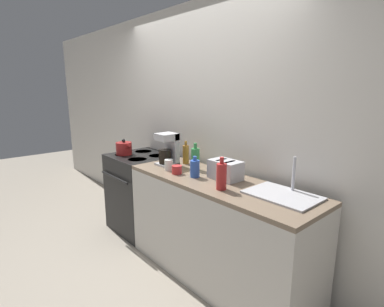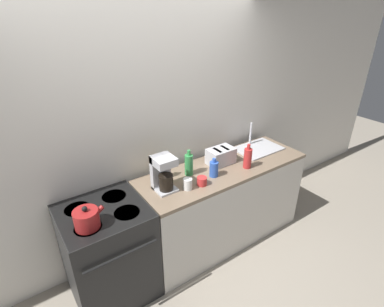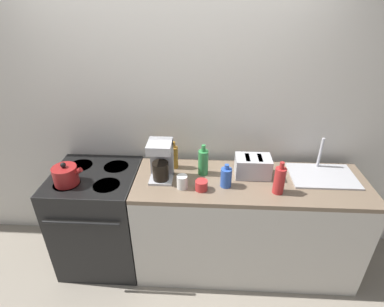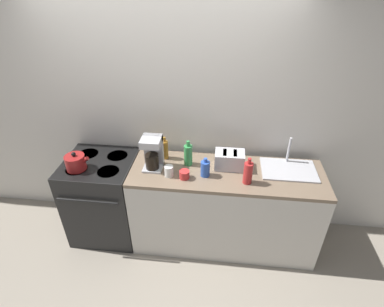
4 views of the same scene
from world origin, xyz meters
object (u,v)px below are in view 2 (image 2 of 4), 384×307
kettle (87,219)px  bottle_amber (163,169)px  bottle_blue (214,169)px  bottle_red (248,158)px  toaster (221,156)px  bottle_green (189,164)px  cup_red (202,181)px  stove (109,252)px  cup_white (188,184)px  coffee_maker (163,172)px

kettle → bottle_amber: bearing=19.1°
bottle_blue → bottle_red: bottle_red is taller
toaster → bottle_green: bottle_green is taller
cup_red → bottle_amber: bearing=127.6°
stove → cup_red: (0.90, -0.16, 0.50)m
bottle_green → cup_white: size_ratio=2.50×
stove → coffee_maker: bearing=-1.2°
bottle_red → coffee_maker: bearing=170.5°
bottle_green → bottle_red: bottle_green is taller
coffee_maker → bottle_blue: (0.51, -0.09, -0.09)m
bottle_amber → cup_white: (0.09, -0.29, -0.05)m
stove → cup_red: 1.04m
bottle_green → bottle_blue: bearing=-42.7°
bottle_green → bottle_red: (0.57, -0.23, -0.00)m
coffee_maker → bottle_amber: bearing=62.5°
bottle_red → kettle: bearing=178.9°
bottle_red → cup_white: size_ratio=2.48×
toaster → coffee_maker: (-0.73, -0.08, 0.09)m
coffee_maker → bottle_red: (0.90, -0.15, -0.06)m
stove → bottle_red: (1.48, -0.16, 0.57)m
bottle_green → bottle_red: 0.61m
bottle_green → cup_white: (-0.16, -0.21, -0.06)m
stove → bottle_green: (0.91, 0.07, 0.57)m
toaster → bottle_amber: 0.65m
kettle → cup_red: 1.05m
coffee_maker → cup_white: size_ratio=3.14×
kettle → bottle_blue: 1.24m
bottle_amber → kettle: bearing=-160.9°
bottle_green → bottle_blue: size_ratio=1.38×
toaster → bottle_red: bottle_red is taller
kettle → bottle_blue: bearing=1.5°
toaster → bottle_blue: (-0.22, -0.16, -0.00)m
stove → coffee_maker: 0.85m
toaster → cup_red: bearing=-151.5°
stove → kettle: (-0.15, -0.13, 0.53)m
bottle_green → bottle_amber: (-0.25, 0.08, -0.01)m
kettle → bottle_green: size_ratio=0.90×
bottle_red → bottle_blue: bearing=170.7°
bottle_amber → cup_white: bottle_amber is taller
kettle → bottle_red: size_ratio=0.90×
bottle_amber → bottle_red: size_ratio=0.92×
bottle_green → kettle: bearing=-169.4°
cup_white → cup_red: 0.15m
coffee_maker → bottle_red: 0.91m
coffee_maker → bottle_amber: coffee_maker is taller
kettle → coffee_maker: (0.73, 0.12, 0.10)m
cup_white → bottle_blue: bearing=7.1°
bottle_blue → cup_white: bearing=-172.9°
cup_white → bottle_red: bearing=-1.7°
toaster → bottle_green: size_ratio=1.06×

